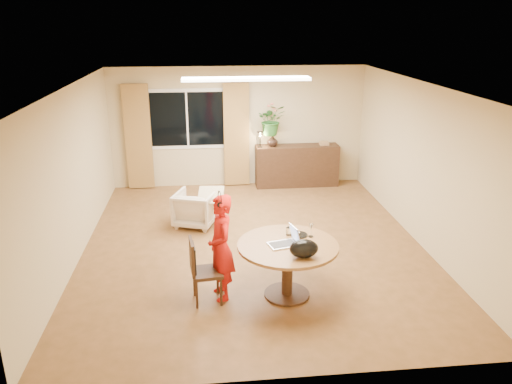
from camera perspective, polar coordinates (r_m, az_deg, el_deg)
floor at (r=8.30m, az=-0.29°, el=-6.06°), size 6.50×6.50×0.00m
ceiling at (r=7.56m, az=-0.32°, el=12.04°), size 6.50×6.50×0.00m
wall_back at (r=10.97m, az=-2.03°, el=7.43°), size 5.50×0.00×5.50m
wall_left at (r=8.05m, az=-20.19°, el=1.81°), size 0.00×6.50×6.50m
wall_right at (r=8.54m, az=18.40°, el=3.00°), size 0.00×6.50×6.50m
window at (r=10.89m, az=-7.87°, el=8.25°), size 1.70×0.03×1.30m
curtain_left at (r=10.98m, az=-13.31°, el=6.10°), size 0.55×0.08×2.25m
curtain_right at (r=10.91m, az=-2.24°, el=6.52°), size 0.55×0.08×2.25m
ceiling_panel at (r=8.75m, az=-1.13°, el=12.80°), size 2.20×0.35×0.05m
dining_table at (r=6.63m, az=3.64°, el=-7.24°), size 1.33×1.33×0.76m
dining_chair at (r=6.60m, az=-5.63°, el=-8.92°), size 0.47×0.44×0.89m
child at (r=6.56m, az=-4.02°, el=-6.35°), size 0.58×0.44×1.44m
laptop at (r=6.48m, az=3.08°, el=-5.04°), size 0.44×0.35×0.26m
tumbler at (r=6.81m, az=3.77°, el=-4.49°), size 0.09×0.09×0.11m
wine_glass at (r=6.77m, az=6.31°, el=-4.35°), size 0.07×0.07×0.19m
pot_lid at (r=6.82m, az=4.96°, el=-4.84°), size 0.29×0.29×0.04m
handbag at (r=6.18m, az=5.50°, el=-6.48°), size 0.38×0.25×0.24m
armchair at (r=9.02m, az=-6.94°, el=-1.89°), size 0.87×0.88×0.64m
throw at (r=8.88m, az=-5.18°, el=0.14°), size 0.50×0.59×0.03m
sideboard at (r=11.11m, az=4.68°, el=3.03°), size 1.82×0.45×0.91m
vase at (r=10.87m, az=1.88°, el=5.89°), size 0.25×0.25×0.25m
bouquet at (r=10.77m, az=1.78°, el=8.23°), size 0.60×0.52×0.66m
book_stack at (r=11.10m, az=7.80°, el=5.56°), size 0.20×0.15×0.08m
desk_lamp at (r=10.78m, az=0.48°, el=6.08°), size 0.19×0.19×0.36m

